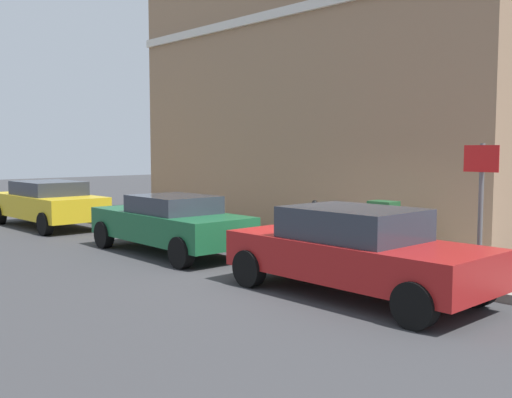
# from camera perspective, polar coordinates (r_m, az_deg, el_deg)

# --- Properties ---
(ground) EXTENTS (80.00, 80.00, 0.00)m
(ground) POSITION_cam_1_polar(r_m,az_deg,el_deg) (10.96, 4.80, -7.57)
(ground) COLOR #38383A
(sidewalk) EXTENTS (2.36, 30.00, 0.15)m
(sidewalk) POSITION_cam_1_polar(r_m,az_deg,el_deg) (16.68, -5.86, -3.04)
(sidewalk) COLOR gray
(sidewalk) RESTS_ON ground
(corner_building) EXTENTS (6.27, 12.08, 9.07)m
(corner_building) POSITION_cam_1_polar(r_m,az_deg,el_deg) (18.25, 8.87, 11.64)
(corner_building) COLOR #937256
(corner_building) RESTS_ON ground
(car_red) EXTENTS (1.90, 4.36, 1.42)m
(car_red) POSITION_cam_1_polar(r_m,az_deg,el_deg) (9.56, 9.55, -4.93)
(car_red) COLOR maroon
(car_red) RESTS_ON ground
(car_green) EXTENTS (1.89, 4.42, 1.32)m
(car_green) POSITION_cam_1_polar(r_m,az_deg,el_deg) (13.43, -8.36, -2.27)
(car_green) COLOR #195933
(car_green) RESTS_ON ground
(car_yellow) EXTENTS (1.94, 4.46, 1.39)m
(car_yellow) POSITION_cam_1_polar(r_m,az_deg,el_deg) (18.89, -19.49, -0.33)
(car_yellow) COLOR gold
(car_yellow) RESTS_ON ground
(utility_cabinet) EXTENTS (0.46, 0.61, 1.15)m
(utility_cabinet) POSITION_cam_1_polar(r_m,az_deg,el_deg) (12.34, 12.21, -3.05)
(utility_cabinet) COLOR #1E4C28
(utility_cabinet) RESTS_ON sidewalk
(bollard_near_cabinet) EXTENTS (0.14, 0.14, 1.04)m
(bollard_near_cabinet) POSITION_cam_1_polar(r_m,az_deg,el_deg) (13.61, 5.70, -2.14)
(bollard_near_cabinet) COLOR black
(bollard_near_cabinet) RESTS_ON sidewalk
(street_sign) EXTENTS (0.08, 0.60, 2.30)m
(street_sign) POSITION_cam_1_polar(r_m,az_deg,el_deg) (10.34, 20.96, 0.69)
(street_sign) COLOR #59595B
(street_sign) RESTS_ON sidewalk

